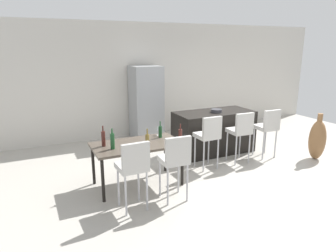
{
  "coord_description": "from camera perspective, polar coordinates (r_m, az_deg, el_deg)",
  "views": [
    {
      "loc": [
        -3.48,
        -4.79,
        2.31
      ],
      "look_at": [
        -1.12,
        0.23,
        0.85
      ],
      "focal_mm": 32.49,
      "sensor_mm": 36.0,
      "label": 1
    }
  ],
  "objects": [
    {
      "name": "bar_chair_right",
      "position": [
        6.69,
        18.23,
        0.06
      ],
      "size": [
        0.42,
        0.42,
        1.05
      ],
      "color": "beige",
      "rests_on": "ground_plane"
    },
    {
      "name": "wine_bottle_end",
      "position": [
        4.85,
        -10.38,
        -2.78
      ],
      "size": [
        0.07,
        0.07,
        0.33
      ],
      "color": "#194723",
      "rests_on": "dining_table"
    },
    {
      "name": "dining_table",
      "position": [
        5.11,
        -5.83,
        -4.01
      ],
      "size": [
        1.47,
        0.81,
        0.74
      ],
      "color": "#4C4238",
      "rests_on": "ground_plane"
    },
    {
      "name": "wine_bottle_corner",
      "position": [
        5.01,
        -12.03,
        -2.29
      ],
      "size": [
        0.06,
        0.06,
        0.34
      ],
      "color": "#471E19",
      "rests_on": "dining_table"
    },
    {
      "name": "bar_chair_middle",
      "position": [
        6.24,
        13.51,
        -0.64
      ],
      "size": [
        0.42,
        0.42,
        1.05
      ],
      "color": "beige",
      "rests_on": "ground_plane"
    },
    {
      "name": "ground_plane",
      "position": [
        6.36,
        10.13,
        -6.8
      ],
      "size": [
        10.0,
        10.0,
        0.0
      ],
      "primitive_type": "plane",
      "color": "#ADA89E"
    },
    {
      "name": "dining_chair_near",
      "position": [
        4.32,
        -6.54,
        -7.25
      ],
      "size": [
        0.42,
        0.42,
        1.05
      ],
      "color": "beige",
      "rests_on": "ground_plane"
    },
    {
      "name": "bar_chair_left",
      "position": [
        5.81,
        7.64,
        -1.5
      ],
      "size": [
        0.41,
        0.41,
        1.05
      ],
      "color": "beige",
      "rests_on": "ground_plane"
    },
    {
      "name": "wine_bottle_right",
      "position": [
        5.06,
        2.31,
        -1.84
      ],
      "size": [
        0.06,
        0.06,
        0.33
      ],
      "color": "#471E19",
      "rests_on": "dining_table"
    },
    {
      "name": "refrigerator",
      "position": [
        7.74,
        -4.13,
        4.38
      ],
      "size": [
        0.72,
        0.68,
        1.84
      ],
      "primitive_type": "cube",
      "color": "#939699",
      "rests_on": "ground_plane"
    },
    {
      "name": "wine_bottle_middle",
      "position": [
        5.38,
        -1.47,
        -1.03
      ],
      "size": [
        0.06,
        0.06,
        0.29
      ],
      "color": "#194723",
      "rests_on": "dining_table"
    },
    {
      "name": "back_wall",
      "position": [
        8.36,
        -0.44,
        8.86
      ],
      "size": [
        10.0,
        0.12,
        2.9
      ],
      "primitive_type": "cube",
      "color": "beige",
      "rests_on": "ground_plane"
    },
    {
      "name": "wine_bottle_far",
      "position": [
        4.81,
        -3.89,
        -2.83
      ],
      "size": [
        0.06,
        0.06,
        0.32
      ],
      "color": "brown",
      "rests_on": "dining_table"
    },
    {
      "name": "dining_chair_far",
      "position": [
        4.56,
        1.35,
        -5.98
      ],
      "size": [
        0.42,
        0.42,
        1.05
      ],
      "color": "beige",
      "rests_on": "ground_plane"
    },
    {
      "name": "kitchen_island",
      "position": [
        6.84,
        8.55,
        -1.1
      ],
      "size": [
        1.74,
        0.81,
        0.92
      ],
      "primitive_type": "cube",
      "color": "black",
      "rests_on": "ground_plane"
    },
    {
      "name": "wine_glass_left",
      "position": [
        5.5,
        -1.88,
        -0.5
      ],
      "size": [
        0.07,
        0.07,
        0.17
      ],
      "color": "silver",
      "rests_on": "dining_table"
    },
    {
      "name": "fruit_bowl",
      "position": [
        6.66,
        9.07,
        2.84
      ],
      "size": [
        0.23,
        0.23,
        0.07
      ],
      "primitive_type": "cylinder",
      "color": "#333338",
      "rests_on": "kitchen_island"
    },
    {
      "name": "floor_vase",
      "position": [
        7.05,
        26.21,
        -2.31
      ],
      "size": [
        0.34,
        0.34,
        0.98
      ],
      "color": "brown",
      "rests_on": "ground_plane"
    }
  ]
}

